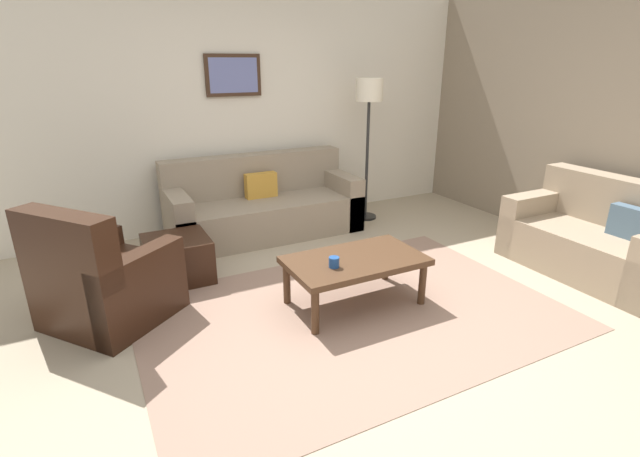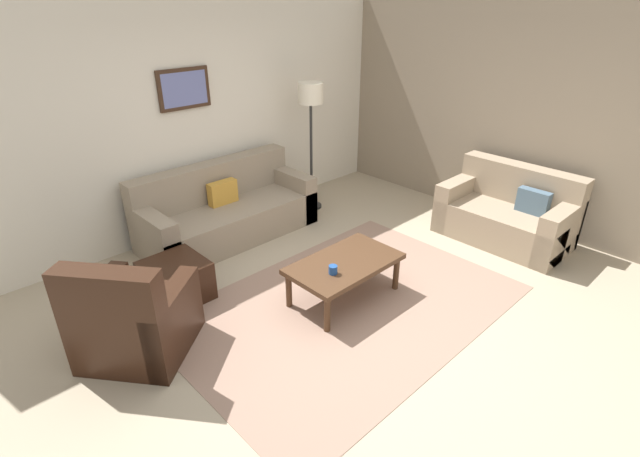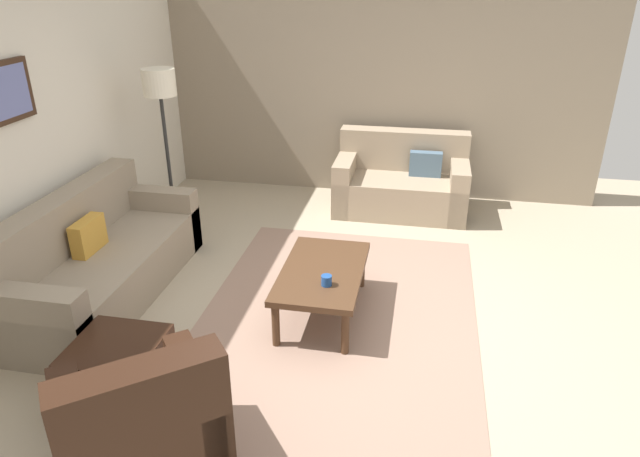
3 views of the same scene
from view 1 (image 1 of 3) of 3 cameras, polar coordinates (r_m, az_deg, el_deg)
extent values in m
plane|color=tan|center=(3.76, 4.09, -10.37)|extent=(8.00, 8.00, 0.00)
cube|color=silver|center=(5.65, -9.72, 14.64)|extent=(6.00, 0.12, 2.80)
cube|color=gray|center=(5.49, 33.09, 11.63)|extent=(0.12, 5.20, 2.80)
cube|color=#947463|center=(3.76, 4.09, -10.31)|extent=(3.24, 2.21, 0.01)
cube|color=gray|center=(5.36, -6.76, 1.46)|extent=(2.14, 0.87, 0.42)
cube|color=gray|center=(5.58, -8.01, 4.62)|extent=(2.14, 0.24, 0.88)
cube|color=gray|center=(5.09, -17.07, 0.89)|extent=(0.20, 0.87, 0.62)
cube|color=gray|center=(5.72, 2.36, 3.83)|extent=(0.20, 0.87, 0.62)
cube|color=gold|center=(5.34, -7.29, 5.31)|extent=(0.36, 0.12, 0.28)
cube|color=gray|center=(5.04, 30.28, -2.44)|extent=(0.84, 1.48, 0.42)
cube|color=gray|center=(5.22, 32.54, 0.53)|extent=(0.24, 1.48, 0.88)
cube|color=gray|center=(5.35, 24.85, 0.79)|extent=(0.84, 0.20, 0.62)
cube|color=slate|center=(4.88, 34.01, 0.56)|extent=(0.12, 0.36, 0.28)
cube|color=black|center=(3.94, -24.25, -7.15)|extent=(1.12, 1.12, 0.44)
cube|color=black|center=(3.67, -28.23, -5.38)|extent=(0.65, 0.75, 0.95)
cube|color=black|center=(3.69, -21.05, -7.17)|extent=(0.73, 0.62, 0.60)
cube|color=black|center=(4.14, -27.39, -5.13)|extent=(0.73, 0.62, 0.60)
cube|color=black|center=(4.42, -17.11, -3.58)|extent=(0.56, 0.56, 0.40)
cylinder|color=#472D1C|center=(3.41, -0.60, -10.25)|extent=(0.06, 0.06, 0.36)
cylinder|color=#472D1C|center=(3.90, 12.48, -6.70)|extent=(0.06, 0.06, 0.36)
cylinder|color=#472D1C|center=(3.83, -4.11, -6.74)|extent=(0.06, 0.06, 0.36)
cylinder|color=#472D1C|center=(4.27, 8.09, -3.99)|extent=(0.06, 0.06, 0.36)
cube|color=#472D1C|center=(3.74, 4.34, -3.98)|extent=(1.10, 0.64, 0.05)
cylinder|color=#1E478C|center=(3.54, 1.74, -4.16)|extent=(0.08, 0.08, 0.08)
cylinder|color=black|center=(5.97, 5.57, 1.48)|extent=(0.28, 0.28, 0.03)
cylinder|color=#262626|center=(5.78, 5.80, 8.17)|extent=(0.04, 0.04, 1.45)
cylinder|color=beige|center=(5.67, 6.11, 16.65)|extent=(0.32, 0.32, 0.26)
cube|color=#382316|center=(5.52, -10.64, 18.06)|extent=(0.63, 0.04, 0.45)
cube|color=#666FAB|center=(5.51, -10.59, 18.06)|extent=(0.55, 0.01, 0.37)
camera|label=2|loc=(1.38, -116.99, 29.56)|focal=26.55mm
camera|label=3|loc=(3.08, -75.98, 18.83)|focal=31.71mm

